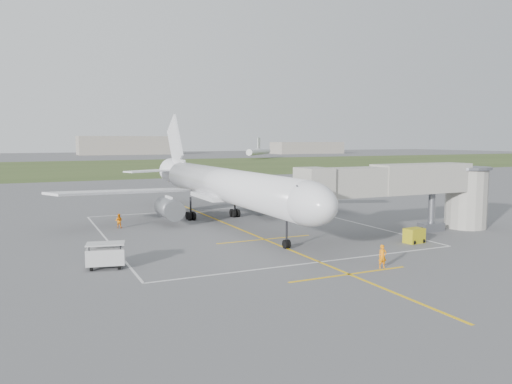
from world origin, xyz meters
name	(u,v)px	position (x,y,z in m)	size (l,w,h in m)	color
ground	(227,224)	(0.00, 0.00, 0.00)	(700.00, 700.00, 0.00)	#535456
grass_strip	(90,167)	(0.00, 130.00, 0.01)	(700.00, 120.00, 0.02)	#384920
apron_markings	(247,232)	(0.00, -5.82, 0.01)	(28.20, 60.00, 0.01)	#EEB50E
airliner	(224,185)	(0.00, 0.75, 4.39)	(38.93, 46.75, 13.52)	silver
jet_bridge	(416,188)	(15.72, -13.50, 4.74)	(23.40, 5.00, 7.20)	gray
gpu_unit	(414,236)	(12.08, -17.44, 0.68)	(1.99, 1.52, 1.39)	#B0A516
baggage_cart	(106,255)	(-15.69, -14.83, 1.00)	(3.09, 2.24, 1.94)	silver
ramp_worker_nose	(383,256)	(3.31, -23.60, 0.90)	(0.65, 0.43, 1.80)	orange
ramp_worker_wing	(119,221)	(-11.81, 2.36, 0.81)	(0.78, 0.61, 1.61)	orange
distant_hangars	(32,147)	(-16.15, 265.19, 5.17)	(345.00, 49.00, 12.00)	gray
distant_aircraft	(115,154)	(14.03, 163.00, 3.59)	(166.81, 64.34, 8.85)	silver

